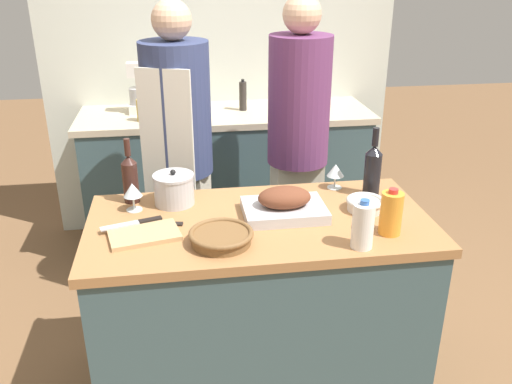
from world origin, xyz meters
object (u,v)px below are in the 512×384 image
wicker_basket (221,236)px  stock_pot (174,189)px  wine_glass_right (335,171)px  knife_chef (134,223)px  mixing_bowl (365,204)px  roasting_pan (284,205)px  condiment_bottle_short (243,96)px  knife_paring (163,224)px  condiment_bottle_tall (142,110)px  wine_bottle_dark (130,177)px  milk_jug (363,225)px  wine_bottle_green (373,169)px  stand_mixer (143,92)px  person_cook_guest (298,140)px  wine_glass_left (133,191)px  cutting_board (144,235)px  person_cook_aproned (179,150)px  juice_jug (391,213)px

wicker_basket → stock_pot: 0.43m
wine_glass_right → knife_chef: (-0.91, -0.28, -0.06)m
mixing_bowl → stock_pot: bearing=166.9°
roasting_pan → condiment_bottle_short: bearing=89.7°
knife_paring → condiment_bottle_tall: condiment_bottle_tall is taller
wine_bottle_dark → knife_chef: wine_bottle_dark is taller
milk_jug → condiment_bottle_short: condiment_bottle_short is taller
roasting_pan → wine_bottle_green: (0.43, 0.15, 0.08)m
stand_mixer → person_cook_guest: (0.86, -0.74, -0.12)m
wine_glass_right → person_cook_guest: size_ratio=0.07×
wine_glass_left → stand_mixer: (-0.01, 1.35, 0.11)m
condiment_bottle_short → person_cook_guest: person_cook_guest is taller
condiment_bottle_tall → knife_chef: bearing=-89.4°
cutting_board → person_cook_guest: (0.80, 0.86, 0.07)m
wine_glass_left → knife_paring: bearing=-51.7°
roasting_pan → condiment_bottle_short: condiment_bottle_short is taller
condiment_bottle_short → wine_bottle_dark: bearing=-118.2°
wine_bottle_dark → condiment_bottle_short: size_ratio=1.43×
person_cook_aproned → stock_pot: bearing=-72.9°
wine_bottle_dark → wine_glass_left: (0.01, -0.09, -0.02)m
milk_jug → stand_mixer: stand_mixer is taller
cutting_board → condiment_bottle_tall: 1.40m
knife_chef → condiment_bottle_short: size_ratio=1.20×
roasting_pan → condiment_bottle_tall: (-0.63, 1.29, 0.09)m
milk_jug → stock_pot: bearing=144.3°
wine_glass_right → knife_chef: size_ratio=0.49×
mixing_bowl → wine_bottle_dark: size_ratio=0.57×
stock_pot → condiment_bottle_short: bearing=69.9°
stock_pot → mixing_bowl: stock_pot is taller
wicker_basket → condiment_bottle_short: 1.69m
cutting_board → stand_mixer: stand_mixer is taller
roasting_pan → wine_bottle_green: 0.47m
juice_jug → wine_bottle_dark: 1.12m
roasting_pan → condiment_bottle_tall: 1.44m
wine_glass_left → wine_glass_right: wine_glass_left is taller
mixing_bowl → milk_jug: size_ratio=0.85×
cutting_board → wine_glass_left: size_ratio=2.38×
wine_glass_left → person_cook_aproned: bearing=70.2°
knife_chef → wicker_basket: bearing=-28.0°
juice_jug → wine_glass_left: juice_jug is taller
wine_bottle_dark → mixing_bowl: bearing=-13.4°
knife_paring → condiment_bottle_tall: 1.32m
wine_bottle_green → knife_chef: size_ratio=1.30×
knife_chef → condiment_bottle_tall: size_ratio=1.62×
stock_pot → person_cook_aproned: bearing=86.7°
cutting_board → stand_mixer: 1.61m
stock_pot → condiment_bottle_short: (0.46, 1.26, 0.10)m
juice_jug → condiment_bottle_tall: condiment_bottle_tall is taller
wicker_basket → wine_bottle_green: 0.81m
juice_jug → knife_paring: size_ratio=1.07×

